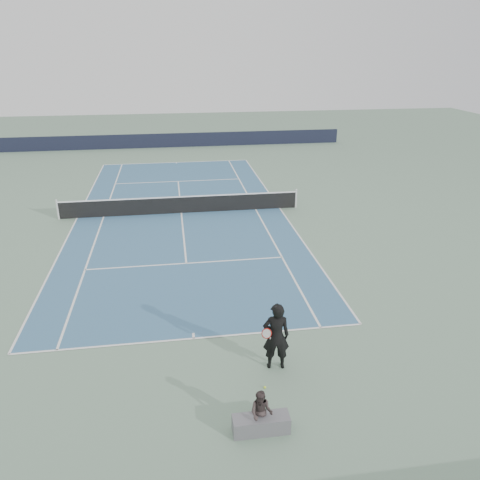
{
  "coord_description": "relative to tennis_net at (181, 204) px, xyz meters",
  "views": [
    {
      "loc": [
        -0.38,
        -24.23,
        8.52
      ],
      "look_at": [
        2.22,
        -6.79,
        1.1
      ],
      "focal_mm": 35.0,
      "sensor_mm": 36.0,
      "label": 1
    }
  ],
  "objects": [
    {
      "name": "ground",
      "position": [
        0.0,
        0.0,
        -0.5
      ],
      "size": [
        80.0,
        80.0,
        0.0
      ],
      "primitive_type": "plane",
      "color": "slate"
    },
    {
      "name": "windscreen_far",
      "position": [
        0.0,
        17.88,
        0.1
      ],
      "size": [
        30.0,
        0.25,
        1.2
      ],
      "primitive_type": "cube",
      "color": "black",
      "rests_on": "ground"
    },
    {
      "name": "tennis_ball",
      "position": [
        1.75,
        -14.45,
        -0.47
      ],
      "size": [
        0.07,
        0.07,
        0.07
      ],
      "primitive_type": "sphere",
      "color": "#C8E62F",
      "rests_on": "ground"
    },
    {
      "name": "court_surface",
      "position": [
        0.0,
        0.0,
        -0.5
      ],
      "size": [
        10.97,
        23.77,
        0.01
      ],
      "primitive_type": "cube",
      "color": "#386285",
      "rests_on": "ground"
    },
    {
      "name": "tennis_player",
      "position": [
        2.22,
        -13.58,
        0.53
      ],
      "size": [
        0.87,
        0.63,
        2.06
      ],
      "color": "black",
      "rests_on": "ground"
    },
    {
      "name": "tennis_net",
      "position": [
        0.0,
        0.0,
        0.0
      ],
      "size": [
        12.9,
        0.1,
        1.07
      ],
      "color": "silver",
      "rests_on": "ground"
    },
    {
      "name": "spectator_bench",
      "position": [
        1.37,
        -15.9,
        -0.1
      ],
      "size": [
        1.41,
        0.95,
        1.16
      ],
      "color": "#5E5D63",
      "rests_on": "ground"
    }
  ]
}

